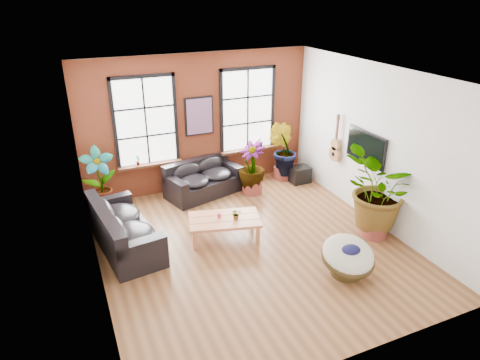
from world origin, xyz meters
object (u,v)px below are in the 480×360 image
object	(u,v)px
sofa_left	(122,230)
papasan_chair	(348,257)
coffee_table	(224,221)
sofa_back	(203,179)

from	to	relation	value
sofa_left	papasan_chair	bearing A→B (deg)	-132.82
papasan_chair	sofa_left	bearing A→B (deg)	152.07
sofa_left	coffee_table	bearing A→B (deg)	-111.35
coffee_table	sofa_back	bearing A→B (deg)	97.25
coffee_table	papasan_chair	distance (m)	2.65
sofa_left	coffee_table	world-z (taller)	sofa_left
sofa_back	coffee_table	bearing A→B (deg)	-112.76
sofa_left	coffee_table	xyz separation A→B (m)	(2.05, -0.50, 0.00)
sofa_back	coffee_table	xyz separation A→B (m)	(-0.29, -2.25, 0.02)
coffee_table	sofa_left	bearing A→B (deg)	-179.20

